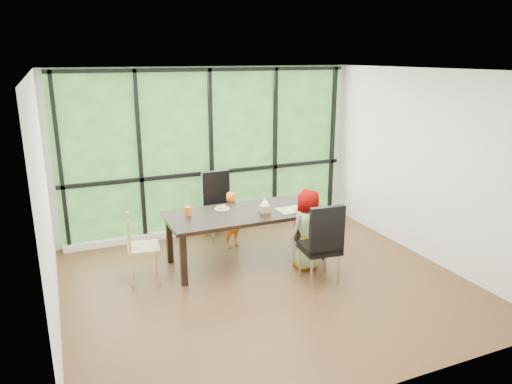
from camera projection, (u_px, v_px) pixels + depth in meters
ground at (266, 284)px, 6.21m from camera, size 5.00×5.00×0.00m
back_wall at (210, 151)px, 7.82m from camera, size 5.00×0.00×5.00m
foliage_backdrop at (211, 151)px, 7.80m from camera, size 4.80×0.02×2.65m
window_mullions at (211, 152)px, 7.77m from camera, size 4.80×0.06×2.65m
window_sill at (214, 227)px, 8.09m from camera, size 4.80×0.12×0.10m
dining_table at (247, 236)px, 6.81m from camera, size 2.27×0.99×0.75m
chair_window_leather at (220, 207)px, 7.61m from camera, size 0.47×0.47×1.08m
chair_interior_leather at (320, 242)px, 6.16m from camera, size 0.50×0.50×1.08m
chair_end_beech at (144, 247)px, 6.22m from camera, size 0.45×0.47×0.90m
child_toddler at (232, 220)px, 7.31m from camera, size 0.37×0.29×0.88m
child_older at (307, 230)px, 6.52m from camera, size 0.61×0.46×1.13m
placemat at (293, 210)px, 6.77m from camera, size 0.43×0.32×0.01m
plate_far at (222, 209)px, 6.80m from camera, size 0.21×0.21×0.01m
plate_near at (295, 210)px, 6.74m from camera, size 0.24×0.24×0.01m
orange_cup at (188, 211)px, 6.53m from camera, size 0.08×0.08×0.12m
green_cup at (315, 205)px, 6.80m from camera, size 0.07×0.07×0.11m
tissue_box at (265, 209)px, 6.64m from camera, size 0.12×0.12×0.11m
crepe_rolls_far at (222, 207)px, 6.79m from camera, size 0.15×0.12×0.04m
crepe_rolls_near at (295, 208)px, 6.73m from camera, size 0.10×0.12×0.04m
straw_white at (188, 204)px, 6.50m from camera, size 0.01×0.04×0.20m
straw_pink at (315, 199)px, 6.77m from camera, size 0.01×0.04×0.20m
tissue at (265, 201)px, 6.61m from camera, size 0.12×0.12×0.11m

